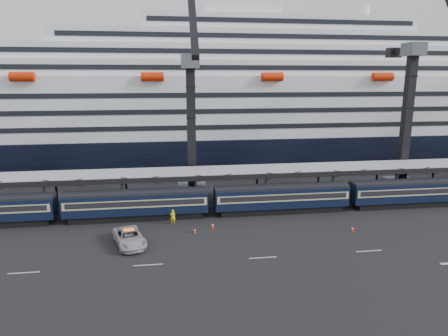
# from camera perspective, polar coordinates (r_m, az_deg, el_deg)

# --- Properties ---
(ground) EXTENTS (260.00, 260.00, 0.00)m
(ground) POSITION_cam_1_polar(r_m,az_deg,el_deg) (51.84, 19.91, -9.13)
(ground) COLOR black
(ground) RESTS_ON ground
(train) EXTENTS (133.05, 3.00, 4.05)m
(train) POSITION_cam_1_polar(r_m,az_deg,el_deg) (57.93, 11.40, -3.99)
(train) COLOR black
(train) RESTS_ON ground
(canopy) EXTENTS (130.00, 6.25, 5.53)m
(canopy) POSITION_cam_1_polar(r_m,az_deg,el_deg) (62.42, 14.35, -0.03)
(canopy) COLOR #9D9FA5
(canopy) RESTS_ON ground
(cruise_ship) EXTENTS (214.09, 28.84, 34.00)m
(cruise_ship) POSITION_cam_1_polar(r_m,az_deg,el_deg) (91.24, 6.31, 8.75)
(cruise_ship) COLOR black
(cruise_ship) RESTS_ON ground
(crane_dark_near) EXTENTS (4.50, 17.75, 35.08)m
(crane_dark_near) POSITION_cam_1_polar(r_m,az_deg,el_deg) (61.28, -4.69, 6.43)
(crane_dark_near) COLOR #45474C
(crane_dark_near) RESTS_ON ground
(crane_dark_mid) EXTENTS (4.50, 18.24, 39.64)m
(crane_dark_mid) POSITION_cam_1_polar(r_m,az_deg,el_deg) (71.36, 24.92, 7.35)
(crane_dark_mid) COLOR #45474C
(crane_dark_mid) RESTS_ON ground
(pickup_truck) EXTENTS (4.69, 7.01, 1.79)m
(pickup_truck) POSITION_cam_1_polar(r_m,az_deg,el_deg) (47.31, -13.37, -9.66)
(pickup_truck) COLOR #A9AAB0
(pickup_truck) RESTS_ON ground
(worker) EXTENTS (0.73, 0.50, 1.94)m
(worker) POSITION_cam_1_polar(r_m,az_deg,el_deg) (52.75, -7.33, -6.93)
(worker) COLOR #E7F80D
(worker) RESTS_ON ground
(traffic_cone_b) EXTENTS (0.34, 0.34, 0.68)m
(traffic_cone_b) POSITION_cam_1_polar(r_m,az_deg,el_deg) (49.73, -4.21, -8.89)
(traffic_cone_b) COLOR red
(traffic_cone_b) RESTS_ON ground
(traffic_cone_c) EXTENTS (0.37, 0.37, 0.75)m
(traffic_cone_c) POSITION_cam_1_polar(r_m,az_deg,el_deg) (51.14, -1.65, -8.19)
(traffic_cone_c) COLOR red
(traffic_cone_c) RESTS_ON ground
(traffic_cone_d) EXTENTS (0.37, 0.37, 0.75)m
(traffic_cone_d) POSITION_cam_1_polar(r_m,az_deg,el_deg) (52.56, 17.91, -8.24)
(traffic_cone_d) COLOR red
(traffic_cone_d) RESTS_ON ground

